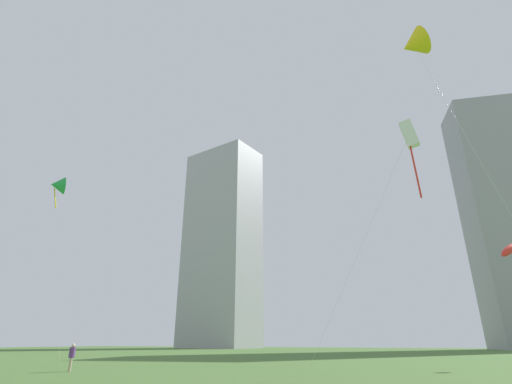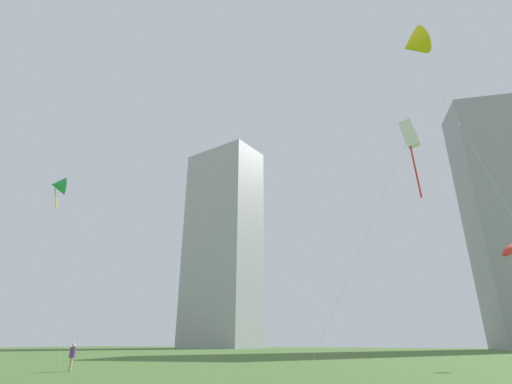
% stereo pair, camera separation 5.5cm
% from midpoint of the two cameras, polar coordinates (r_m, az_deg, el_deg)
% --- Properties ---
extents(person_standing_1, '(0.40, 0.40, 1.82)m').
position_cam_midpoint_polar(person_standing_1, '(31.81, -25.82, -21.19)').
color(person_standing_1, tan).
rests_on(person_standing_1, ground).
extents(kite_flying_0, '(3.00, 5.48, 11.05)m').
position_cam_midpoint_polar(kite_flying_0, '(43.47, 33.86, -7.20)').
color(kite_flying_0, silver).
rests_on(kite_flying_0, ground).
extents(kite_flying_1, '(8.61, 3.66, 14.39)m').
position_cam_midpoint_polar(kite_flying_1, '(24.63, 22.10, 7.81)').
color(kite_flying_1, silver).
rests_on(kite_flying_1, ground).
extents(kite_flying_2, '(2.33, 3.72, 16.87)m').
position_cam_midpoint_polar(kite_flying_2, '(41.22, -27.52, 0.89)').
color(kite_flying_2, silver).
rests_on(kite_flying_2, ground).
extents(kite_flying_3, '(6.27, 2.34, 22.20)m').
position_cam_midpoint_polar(kite_flying_3, '(30.06, 22.60, 19.80)').
color(kite_flying_3, silver).
rests_on(kite_flying_3, ground).
extents(distant_highrise_0, '(27.38, 19.73, 68.99)m').
position_cam_midpoint_polar(distant_highrise_0, '(136.27, -5.01, -7.66)').
color(distant_highrise_0, '#A8A8AD').
rests_on(distant_highrise_0, ground).
extents(distant_highrise_1, '(22.62, 19.01, 71.37)m').
position_cam_midpoint_polar(distant_highrise_1, '(130.49, 33.56, -2.91)').
color(distant_highrise_1, '#939399').
rests_on(distant_highrise_1, ground).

